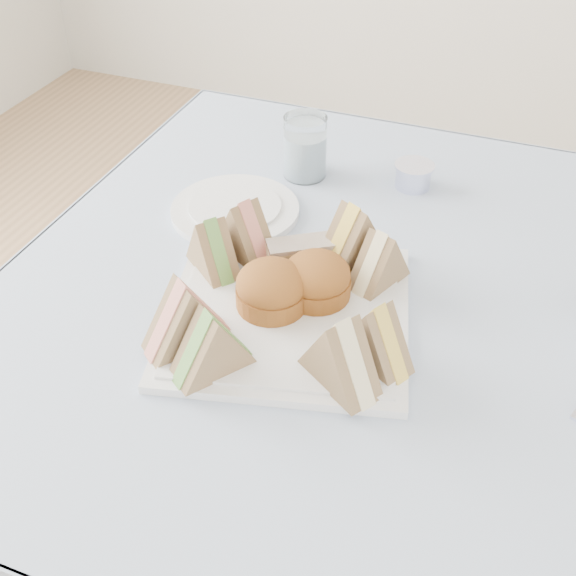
% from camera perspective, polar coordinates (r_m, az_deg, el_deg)
% --- Properties ---
extents(table, '(0.90, 0.90, 0.74)m').
position_cam_1_polar(table, '(1.26, 5.48, -13.71)').
color(table, brown).
rests_on(table, floor).
extents(tablecloth, '(1.02, 1.02, 0.01)m').
position_cam_1_polar(tablecloth, '(0.99, 6.79, -0.60)').
color(tablecloth, '#A8C4E6').
rests_on(tablecloth, table).
extents(serving_plate, '(0.37, 0.37, 0.01)m').
position_cam_1_polar(serving_plate, '(0.94, 0.00, -2.07)').
color(serving_plate, white).
rests_on(serving_plate, tablecloth).
extents(sandwich_fl_a, '(0.11, 0.12, 0.10)m').
position_cam_1_polar(sandwich_fl_a, '(0.87, -8.09, -2.00)').
color(sandwich_fl_a, '#8A6749').
rests_on(sandwich_fl_a, serving_plate).
extents(sandwich_fl_b, '(0.09, 0.11, 0.09)m').
position_cam_1_polar(sandwich_fl_b, '(0.83, -6.09, -4.20)').
color(sandwich_fl_b, '#8A6749').
rests_on(sandwich_fl_b, serving_plate).
extents(sandwich_fr_a, '(0.10, 0.08, 0.08)m').
position_cam_1_polar(sandwich_fr_a, '(0.85, 7.01, -3.58)').
color(sandwich_fr_a, '#8A6749').
rests_on(sandwich_fr_a, serving_plate).
extents(sandwich_fr_b, '(0.11, 0.10, 0.09)m').
position_cam_1_polar(sandwich_fr_b, '(0.82, 4.19, -5.00)').
color(sandwich_fr_b, '#8A6749').
rests_on(sandwich_fr_b, serving_plate).
extents(sandwich_bl_a, '(0.10, 0.09, 0.08)m').
position_cam_1_polar(sandwich_bl_a, '(0.98, -6.03, 3.42)').
color(sandwich_bl_a, '#8A6749').
rests_on(sandwich_bl_a, serving_plate).
extents(sandwich_bl_b, '(0.11, 0.09, 0.09)m').
position_cam_1_polar(sandwich_bl_b, '(1.01, -3.40, 4.70)').
color(sandwich_bl_b, '#8A6749').
rests_on(sandwich_bl_b, serving_plate).
extents(sandwich_br_a, '(0.07, 0.10, 0.08)m').
position_cam_1_polar(sandwich_br_a, '(0.96, 7.29, 2.38)').
color(sandwich_br_a, '#8A6749').
rests_on(sandwich_br_a, serving_plate).
extents(sandwich_br_b, '(0.10, 0.12, 0.09)m').
position_cam_1_polar(sandwich_br_b, '(0.99, 5.12, 4.21)').
color(sandwich_br_b, '#8A6749').
rests_on(sandwich_br_b, serving_plate).
extents(scone_left, '(0.12, 0.12, 0.06)m').
position_cam_1_polar(scone_left, '(0.92, -1.32, 0.01)').
color(scone_left, brown).
rests_on(scone_left, serving_plate).
extents(scone_right, '(0.13, 0.13, 0.06)m').
position_cam_1_polar(scone_right, '(0.94, 2.27, 0.75)').
color(scone_right, brown).
rests_on(scone_right, serving_plate).
extents(pastry_slice, '(0.10, 0.08, 0.04)m').
position_cam_1_polar(pastry_slice, '(0.99, 1.00, 2.65)').
color(pastry_slice, tan).
rests_on(pastry_slice, serving_plate).
extents(side_plate, '(0.26, 0.26, 0.01)m').
position_cam_1_polar(side_plate, '(1.14, -4.20, 6.17)').
color(side_plate, white).
rests_on(side_plate, tablecloth).
extents(water_glass, '(0.09, 0.09, 0.11)m').
position_cam_1_polar(water_glass, '(1.22, 1.35, 11.09)').
color(water_glass, white).
rests_on(water_glass, tablecloth).
extents(tea_strainer, '(0.08, 0.08, 0.04)m').
position_cam_1_polar(tea_strainer, '(1.22, 9.87, 8.66)').
color(tea_strainer, silver).
rests_on(tea_strainer, tablecloth).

